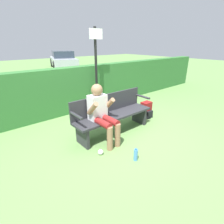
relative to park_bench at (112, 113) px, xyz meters
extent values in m
plane|color=#668E4C|center=(0.00, -0.07, -0.44)|extent=(40.00, 40.00, 0.00)
cube|color=#337033|center=(0.00, 1.71, 0.19)|extent=(12.00, 0.35, 1.25)
cube|color=#2D2D33|center=(0.00, -0.07, -0.03)|extent=(1.86, 0.46, 0.05)
cube|color=#2D2D33|center=(0.00, 0.15, 0.20)|extent=(1.86, 0.04, 0.41)
cube|color=#2D2D33|center=(-0.81, -0.07, -0.25)|extent=(0.06, 0.41, 0.39)
cube|color=#2D2D33|center=(0.81, -0.07, -0.25)|extent=(0.06, 0.41, 0.39)
cylinder|color=#2D2D33|center=(-0.90, -0.07, 0.22)|extent=(0.05, 0.41, 0.05)
cylinder|color=#2D2D33|center=(0.90, -0.07, 0.22)|extent=(0.05, 0.41, 0.05)
cube|color=silver|center=(-0.40, -0.02, 0.24)|extent=(0.35, 0.22, 0.50)
sphere|color=#997051|center=(-0.40, -0.02, 0.59)|extent=(0.22, 0.22, 0.22)
cylinder|color=maroon|center=(-0.50, -0.27, 0.03)|extent=(0.13, 0.50, 0.13)
cylinder|color=maroon|center=(-0.31, -0.27, 0.03)|extent=(0.13, 0.50, 0.13)
cylinder|color=#997051|center=(-0.50, -0.52, -0.21)|extent=(0.11, 0.11, 0.47)
cylinder|color=#997051|center=(-0.31, -0.52, -0.21)|extent=(0.11, 0.11, 0.47)
cylinder|color=#997051|center=(-0.60, -0.14, 0.30)|extent=(0.09, 0.31, 0.31)
cylinder|color=#997051|center=(-0.21, -0.14, 0.30)|extent=(0.09, 0.31, 0.31)
cube|color=maroon|center=(1.22, 0.06, -0.23)|extent=(0.26, 0.19, 0.42)
cube|color=black|center=(1.22, -0.07, -0.34)|extent=(0.20, 0.07, 0.19)
cylinder|color=#4C8CCC|center=(-0.37, -1.05, -0.34)|extent=(0.07, 0.07, 0.21)
cylinder|color=#2D66B2|center=(-0.37, -1.05, -0.22)|extent=(0.04, 0.04, 0.02)
cylinder|color=black|center=(0.57, 1.38, 0.68)|extent=(0.07, 0.07, 2.25)
cube|color=silver|center=(0.57, 1.33, 1.63)|extent=(0.40, 0.02, 0.26)
cube|color=#B7BCC6|center=(3.83, 10.44, 0.04)|extent=(2.73, 4.14, 0.59)
cube|color=#333D4C|center=(3.83, 10.44, 0.58)|extent=(1.93, 2.19, 0.49)
cylinder|color=black|center=(3.45, 11.81, -0.12)|extent=(0.37, 0.67, 0.65)
cylinder|color=black|center=(4.93, 11.33, -0.12)|extent=(0.37, 0.67, 0.65)
cylinder|color=black|center=(2.73, 9.55, -0.12)|extent=(0.37, 0.67, 0.65)
cylinder|color=black|center=(4.21, 9.07, -0.12)|extent=(0.37, 0.67, 0.65)
sphere|color=silver|center=(-0.73, -0.53, -0.39)|extent=(0.10, 0.10, 0.10)
camera|label=1|loc=(-2.26, -2.68, 1.44)|focal=28.00mm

